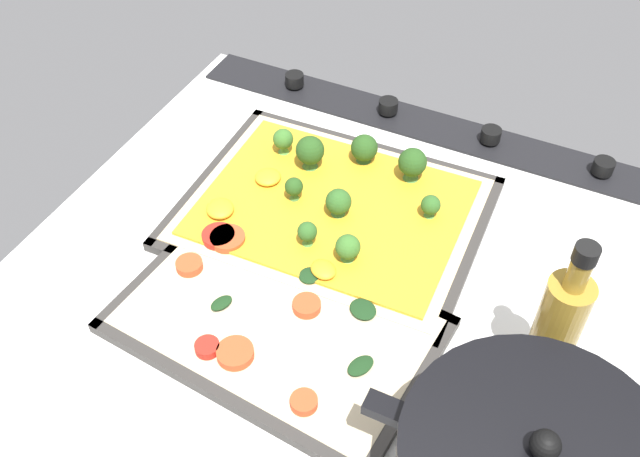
% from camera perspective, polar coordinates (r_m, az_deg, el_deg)
% --- Properties ---
extents(ground_plane, '(0.76, 0.71, 0.03)m').
position_cam_1_polar(ground_plane, '(0.84, 1.90, -5.12)').
color(ground_plane, silver).
extents(stove_control_panel, '(0.73, 0.07, 0.03)m').
position_cam_1_polar(stove_control_panel, '(1.05, 9.26, 7.97)').
color(stove_control_panel, black).
rests_on(stove_control_panel, ground_plane).
extents(baking_tray_front, '(0.37, 0.30, 0.01)m').
position_cam_1_polar(baking_tray_front, '(0.90, 0.97, 1.09)').
color(baking_tray_front, '#33302D').
rests_on(baking_tray_front, ground_plane).
extents(broccoli_pizza, '(0.35, 0.28, 0.06)m').
position_cam_1_polar(broccoli_pizza, '(0.90, 1.08, 1.99)').
color(broccoli_pizza, beige).
rests_on(broccoli_pizza, baking_tray_front).
extents(baking_tray_back, '(0.36, 0.24, 0.01)m').
position_cam_1_polar(baking_tray_back, '(0.79, -3.53, -7.73)').
color(baking_tray_back, '#33302D').
rests_on(baking_tray_back, ground_plane).
extents(veggie_pizza_back, '(0.33, 0.22, 0.02)m').
position_cam_1_polar(veggie_pizza_back, '(0.79, -3.87, -7.13)').
color(veggie_pizza_back, '#C4B390').
rests_on(veggie_pizza_back, baking_tray_back).
extents(oil_bottle, '(0.04, 0.04, 0.20)m').
position_cam_1_polar(oil_bottle, '(0.73, 18.10, -7.77)').
color(oil_bottle, olive).
rests_on(oil_bottle, ground_plane).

